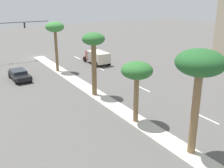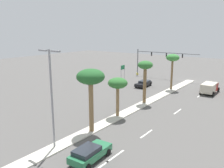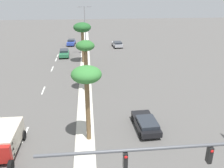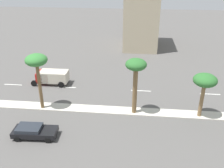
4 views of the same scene
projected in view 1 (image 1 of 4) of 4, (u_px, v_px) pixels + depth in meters
name	position (u px, v px, depth m)	size (l,w,h in m)	color
ground_plane	(119.00, 110.00, 26.57)	(160.00, 160.00, 0.00)	#565451
median_curb	(175.00, 145.00, 20.21)	(1.80, 70.11, 0.12)	beige
lane_stripe_left	(77.00, 58.00, 48.35)	(0.20, 2.80, 0.01)	silver
lane_stripe_near	(99.00, 68.00, 41.52)	(0.20, 2.80, 0.01)	silver
lane_stripe_far	(143.00, 88.00, 32.59)	(0.20, 2.80, 0.01)	silver
lane_stripe_trailing	(207.00, 118.00, 24.70)	(0.20, 2.80, 0.01)	silver
palm_tree_inboard	(55.00, 29.00, 37.70)	(2.61, 2.61, 7.09)	brown
palm_tree_center	(94.00, 44.00, 28.48)	(2.44, 2.44, 6.91)	brown
palm_tree_rear	(137.00, 72.00, 22.54)	(2.69, 2.69, 5.40)	olive
palm_tree_outboard	(200.00, 67.00, 17.28)	(3.23, 3.23, 7.44)	olive
sedan_black_near	(19.00, 75.00, 35.68)	(2.25, 4.65, 1.27)	black
box_truck	(97.00, 57.00, 43.74)	(2.49, 5.35, 2.06)	#B21E19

